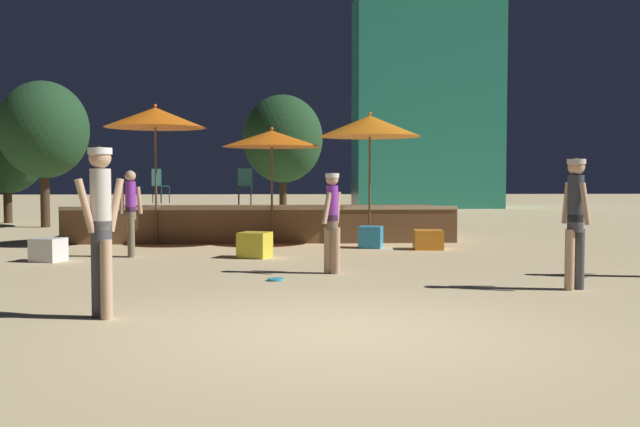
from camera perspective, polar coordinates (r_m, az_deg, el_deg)
ground_plane at (r=7.20m, az=1.90°, el=-9.44°), size 120.00×120.00×0.00m
wooden_deck at (r=18.20m, az=-4.59°, el=-0.73°), size 9.25×3.20×0.87m
patio_umbrella_0 at (r=16.83m, az=-13.05°, el=7.47°), size 2.30×2.30×3.22m
patio_umbrella_1 at (r=16.55m, az=4.00°, el=6.98°), size 2.37×2.37×3.05m
patio_umbrella_2 at (r=16.51m, az=-3.89°, el=5.98°), size 2.29×2.29×2.71m
cube_seat_0 at (r=14.03m, az=-20.91°, el=-2.73°), size 0.63×0.63×0.43m
cube_seat_1 at (r=15.50m, az=8.63°, el=-2.08°), size 0.66×0.66×0.42m
cube_seat_2 at (r=13.77m, az=-5.24°, el=-2.52°), size 0.70×0.70×0.49m
cube_seat_3 at (r=15.66m, az=4.08°, el=-1.89°), size 0.60×0.60×0.47m
person_0 at (r=10.33m, az=19.76°, el=-0.10°), size 0.29×0.52×1.80m
person_2 at (r=11.40m, az=0.97°, el=-0.38°), size 0.36×0.45×1.61m
person_3 at (r=14.27m, az=-14.90°, el=0.23°), size 0.44×0.29×1.68m
person_4 at (r=8.10m, az=-17.12°, el=-0.44°), size 0.47×0.47×1.87m
bistro_chair_0 at (r=19.10m, az=-12.80°, el=2.44°), size 0.47×0.47×0.90m
bistro_chair_1 at (r=17.87m, az=-6.03°, el=2.47°), size 0.40×0.40×0.90m
frisbee_disc at (r=10.71m, az=-3.57°, el=-5.28°), size 0.24×0.24×0.03m
background_tree_0 at (r=27.37m, az=-2.99°, el=5.97°), size 3.04×3.04×4.70m
background_tree_1 at (r=26.45m, az=-23.78°, el=4.49°), size 2.54×2.54×3.81m
background_tree_2 at (r=23.75m, az=-21.23°, el=6.24°), size 2.73×2.73×4.53m
distant_building at (r=37.49m, az=8.46°, el=8.77°), size 7.34×3.67×10.82m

